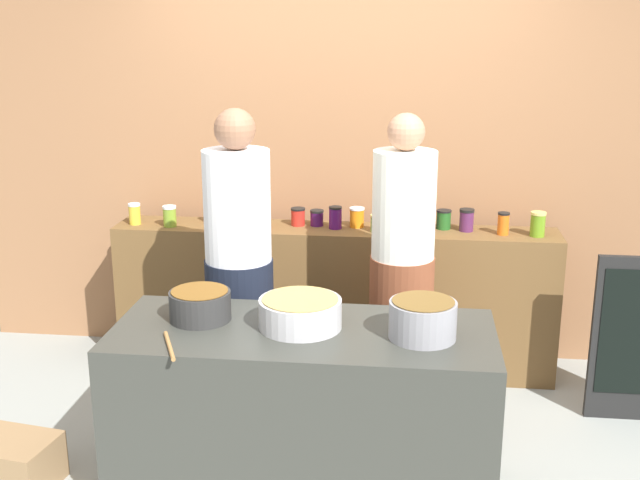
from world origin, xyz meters
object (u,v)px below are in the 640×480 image
preserve_jar_13 (467,220)px  preserve_jar_6 (317,218)px  preserve_jar_5 (298,217)px  preserve_jar_14 (503,224)px  preserve_jar_12 (444,219)px  preserve_jar_9 (377,223)px  preserve_jar_15 (538,224)px  wooden_spoon (169,346)px  preserve_jar_10 (406,222)px  bread_crate (14,463)px  preserve_jar_2 (212,213)px  cooking_pot_left (200,305)px  preserve_jar_3 (230,220)px  preserve_jar_11 (428,219)px  cooking_pot_right (423,320)px  preserve_jar_1 (170,216)px  preserve_jar_4 (264,219)px  preserve_jar_7 (335,218)px  preserve_jar_8 (357,217)px  cooking_pot_center (300,313)px  chalkboard_sign (638,339)px  preserve_jar_0 (135,214)px  cook_in_cap (402,285)px  cook_with_tongs (239,288)px

preserve_jar_13 → preserve_jar_6: bearing=178.8°
preserve_jar_5 → preserve_jar_14: preserve_jar_14 is taller
preserve_jar_12 → preserve_jar_9: bearing=-163.4°
preserve_jar_13 → preserve_jar_15: bearing=-10.0°
preserve_jar_12 → wooden_spoon: bearing=-124.4°
preserve_jar_10 → bread_crate: 2.49m
preserve_jar_2 → cooking_pot_left: 1.42m
preserve_jar_5 → preserve_jar_15: preserve_jar_15 is taller
preserve_jar_3 → preserve_jar_12: preserve_jar_12 is taller
preserve_jar_11 → cooking_pot_right: (-0.04, -1.48, -0.07)m
preserve_jar_1 → preserve_jar_4: bearing=2.0°
preserve_jar_7 → preserve_jar_8: bearing=23.3°
cooking_pot_center → wooden_spoon: cooking_pot_center is taller
preserve_jar_1 → preserve_jar_5: bearing=8.5°
preserve_jar_11 → chalkboard_sign: bearing=-24.8°
preserve_jar_12 → preserve_jar_0: bearing=-176.7°
preserve_jar_9 → cook_in_cap: size_ratio=0.06×
cooking_pot_left → cook_with_tongs: bearing=83.9°
preserve_jar_14 → cooking_pot_right: preserve_jar_14 is taller
preserve_jar_8 → preserve_jar_14: preserve_jar_14 is taller
preserve_jar_2 → preserve_jar_5: size_ratio=1.09×
preserve_jar_15 → chalkboard_sign: (0.51, -0.44, -0.51)m
preserve_jar_5 → cook_in_cap: cook_in_cap is taller
preserve_jar_10 → preserve_jar_3: bearing=-177.9°
preserve_jar_12 → preserve_jar_3: bearing=-174.3°
preserve_jar_10 → preserve_jar_15: size_ratio=0.83×
preserve_jar_5 → preserve_jar_11: size_ratio=0.85×
cooking_pot_right → preserve_jar_1: bearing=138.3°
preserve_jar_6 → preserve_jar_13: preserve_jar_13 is taller
preserve_jar_5 → preserve_jar_15: 1.43m
preserve_jar_1 → preserve_jar_4: preserve_jar_1 is taller
preserve_jar_5 → cooking_pot_right: bearing=-63.0°
preserve_jar_15 → cook_in_cap: bearing=-144.7°
preserve_jar_8 → chalkboard_sign: (1.57, -0.53, -0.50)m
preserve_jar_10 → preserve_jar_11: (0.13, 0.07, 0.00)m
preserve_jar_14 → cook_with_tongs: 1.62m
preserve_jar_9 → cooking_pot_center: preserve_jar_9 is taller
preserve_jar_5 → cooking_pot_left: (-0.25, -1.38, -0.08)m
preserve_jar_3 → preserve_jar_15: (1.83, 0.02, 0.02)m
preserve_jar_3 → preserve_jar_6: bearing=12.3°
preserve_jar_11 → preserve_jar_3: bearing=-174.9°
bread_crate → cooking_pot_center: bearing=5.3°
preserve_jar_3 → cooking_pot_center: preserve_jar_3 is taller
cooking_pot_left → cooking_pot_right: size_ratio=0.96×
preserve_jar_13 → bread_crate: preserve_jar_13 is taller
cooking_pot_left → cook_in_cap: size_ratio=0.17×
cooking_pot_left → preserve_jar_3: bearing=96.6°
preserve_jar_5 → preserve_jar_8: 0.36m
preserve_jar_2 → bread_crate: preserve_jar_2 is taller
preserve_jar_10 → preserve_jar_12: (0.22, 0.09, -0.00)m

